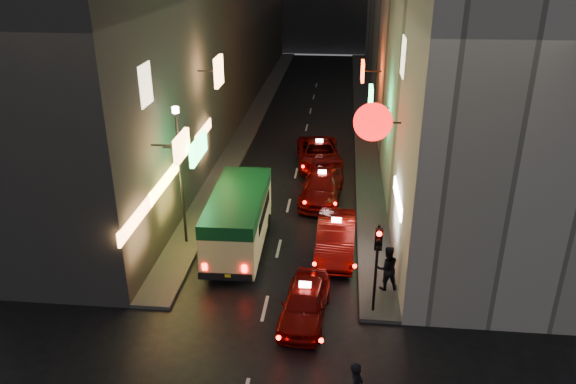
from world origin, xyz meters
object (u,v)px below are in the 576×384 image
(minibus, at_px, (238,215))
(lamp_post, at_px, (180,168))
(taxi_near, at_px, (305,300))
(traffic_light, at_px, (378,252))

(minibus, bearing_deg, lamp_post, 174.92)
(minibus, relative_size, taxi_near, 1.25)
(lamp_post, bearing_deg, traffic_light, -28.91)
(minibus, bearing_deg, taxi_near, -55.41)
(traffic_light, bearing_deg, taxi_near, -171.03)
(taxi_near, relative_size, traffic_light, 1.44)
(minibus, height_order, traffic_light, traffic_light)
(minibus, distance_m, taxi_near, 5.78)
(taxi_near, height_order, lamp_post, lamp_post)
(traffic_light, distance_m, lamp_post, 9.42)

